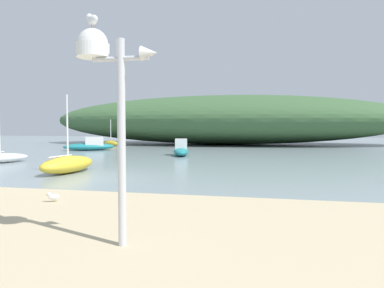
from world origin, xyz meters
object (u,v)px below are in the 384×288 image
mast_structure (103,69)px  seagull_by_mast (53,196)px  seagull_on_radar (92,19)px  sailboat_outer_mooring (0,158)px  sailboat_inner_mooring (68,164)px  motorboat_centre_water (90,145)px  sailboat_west_reach (111,143)px  motorboat_far_left (181,150)px

mast_structure → seagull_by_mast: 4.30m
seagull_on_radar → sailboat_outer_mooring: size_ratio=0.09×
sailboat_inner_mooring → seagull_on_radar: bearing=-55.7°
motorboat_centre_water → sailboat_west_reach: size_ratio=1.56×
sailboat_outer_mooring → seagull_on_radar: bearing=-44.1°
sailboat_inner_mooring → sailboat_west_reach: size_ratio=1.19×
sailboat_west_reach → mast_structure: bearing=-64.7°
seagull_on_radar → seagull_by_mast: 4.66m
sailboat_inner_mooring → sailboat_west_reach: sailboat_inner_mooring is taller
motorboat_centre_water → sailboat_outer_mooring: sailboat_outer_mooring is taller
sailboat_outer_mooring → seagull_by_mast: 13.11m
sailboat_inner_mooring → seagull_by_mast: size_ratio=10.45×
sailboat_outer_mooring → sailboat_west_reach: sailboat_outer_mooring is taller
seagull_on_radar → mast_structure: bearing=-3.6°
sailboat_outer_mooring → mast_structure: bearing=-43.7°
sailboat_inner_mooring → motorboat_far_left: sailboat_inner_mooring is taller
mast_structure → motorboat_far_left: mast_structure is taller
motorboat_far_left → seagull_by_mast: 15.89m
sailboat_inner_mooring → mast_structure: bearing=-55.0°
seagull_on_radar → sailboat_inner_mooring: (-5.77, 8.48, -3.17)m
sailboat_inner_mooring → seagull_by_mast: bearing=-60.6°
mast_structure → sailboat_west_reach: size_ratio=1.14×
motorboat_centre_water → motorboat_far_left: size_ratio=1.41×
seagull_on_radar → sailboat_inner_mooring: seagull_on_radar is taller
seagull_on_radar → seagull_by_mast: size_ratio=0.97×
motorboat_centre_water → motorboat_far_left: bearing=-22.7°
mast_structure → seagull_on_radar: (-0.17, 0.01, 0.74)m
sailboat_west_reach → seagull_on_radar: bearing=-65.0°
seagull_by_mast → seagull_on_radar: bearing=-45.7°
seagull_on_radar → sailboat_outer_mooring: 16.80m
motorboat_far_left → motorboat_centre_water: bearing=157.3°
mast_structure → sailboat_inner_mooring: 10.65m
seagull_on_radar → sailboat_inner_mooring: size_ratio=0.09×
mast_structure → motorboat_far_left: size_ratio=1.03×
motorboat_centre_water → sailboat_inner_mooring: 14.98m
motorboat_centre_water → seagull_on_radar: bearing=-61.2°
sailboat_inner_mooring → motorboat_far_left: (2.64, 9.81, 0.04)m
sailboat_west_reach → motorboat_far_left: (10.32, -10.55, 0.11)m
mast_structure → sailboat_outer_mooring: (-12.01, 11.48, -2.53)m
seagull_on_radar → motorboat_far_left: (-3.14, 18.29, -3.13)m
sailboat_outer_mooring → sailboat_west_reach: bearing=95.3°
seagull_on_radar → sailboat_west_reach: 31.99m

